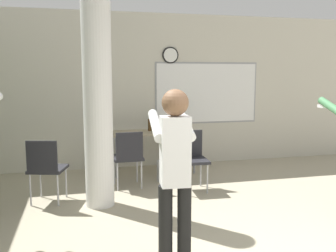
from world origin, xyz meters
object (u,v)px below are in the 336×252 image
at_px(folding_table, 153,135).
at_px(bottle_on_table, 150,124).
at_px(chair_table_left, 128,155).
at_px(chair_near_pillar, 46,166).
at_px(person_playing_front, 174,169).
at_px(chair_table_front, 191,155).

relative_size(folding_table, bottle_on_table, 4.90).
xyz_separation_m(chair_table_left, chair_near_pillar, (-1.14, -0.43, 0.00)).
xyz_separation_m(bottle_on_table, chair_table_left, (-0.50, -0.89, -0.33)).
relative_size(bottle_on_table, person_playing_front, 0.19).
bearing_deg(bottle_on_table, chair_table_left, -119.62).
height_order(bottle_on_table, chair_table_left, bottle_on_table).
relative_size(chair_table_left, person_playing_front, 0.55).
height_order(folding_table, chair_table_left, chair_table_left).
bearing_deg(chair_table_left, bottle_on_table, 60.38).
height_order(folding_table, bottle_on_table, bottle_on_table).
bearing_deg(folding_table, chair_near_pillar, -144.14).
distance_m(chair_table_left, person_playing_front, 2.61).
distance_m(chair_table_front, chair_near_pillar, 2.05).
distance_m(chair_table_left, chair_near_pillar, 1.22).
height_order(bottle_on_table, person_playing_front, person_playing_front).
xyz_separation_m(chair_table_front, chair_near_pillar, (-2.05, -0.15, 0.00)).
xyz_separation_m(chair_table_left, person_playing_front, (0.04, -2.57, 0.43)).
distance_m(chair_near_pillar, person_playing_front, 2.49).
relative_size(bottle_on_table, chair_table_left, 0.34).
relative_size(chair_table_front, chair_near_pillar, 1.00).
bearing_deg(chair_table_front, bottle_on_table, 109.05).
distance_m(folding_table, chair_near_pillar, 2.09).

